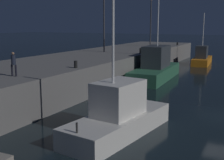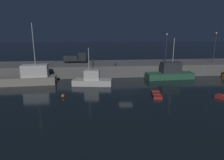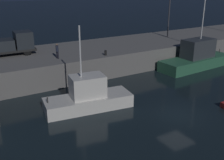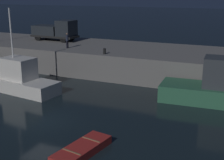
% 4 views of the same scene
% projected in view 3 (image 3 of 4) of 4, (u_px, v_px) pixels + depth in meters
% --- Properties ---
extents(ground_plane, '(320.00, 320.00, 0.00)m').
position_uv_depth(ground_plane, '(178.00, 115.00, 22.98)').
color(ground_plane, black).
extents(pier_quay, '(73.55, 10.09, 2.68)m').
position_uv_depth(pier_quay, '(94.00, 58.00, 35.35)').
color(pier_quay, slate).
rests_on(pier_quay, ground).
extents(fishing_trawler_red, '(7.98, 3.61, 7.40)m').
position_uv_depth(fishing_trawler_red, '(88.00, 97.00, 23.83)').
color(fishing_trawler_red, silver).
rests_on(fishing_trawler_red, ground).
extents(fishing_boat_blue, '(10.77, 3.82, 9.04)m').
position_uv_depth(fishing_boat_blue, '(196.00, 58.00, 35.33)').
color(fishing_boat_blue, '#2D6647').
rests_on(fishing_boat_blue, ground).
extents(lamp_post_west, '(0.44, 0.44, 7.25)m').
position_uv_depth(lamp_post_west, '(169.00, 8.00, 40.19)').
color(lamp_post_west, '#38383D').
rests_on(lamp_post_west, pier_quay).
extents(utility_truck, '(6.06, 2.44, 2.62)m').
position_uv_depth(utility_truck, '(10.00, 44.00, 30.83)').
color(utility_truck, black).
rests_on(utility_truck, pier_quay).
extents(dockworker, '(0.34, 0.44, 1.66)m').
position_uv_depth(dockworker, '(57.00, 50.00, 29.58)').
color(dockworker, black).
rests_on(dockworker, pier_quay).
extents(bollard_west, '(0.28, 0.28, 0.58)m').
position_uv_depth(bollard_west, '(106.00, 53.00, 31.11)').
color(bollard_west, black).
rests_on(bollard_west, pier_quay).
extents(bollard_east, '(0.28, 0.28, 0.65)m').
position_uv_depth(bollard_east, '(192.00, 41.00, 37.43)').
color(bollard_east, black).
rests_on(bollard_east, pier_quay).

